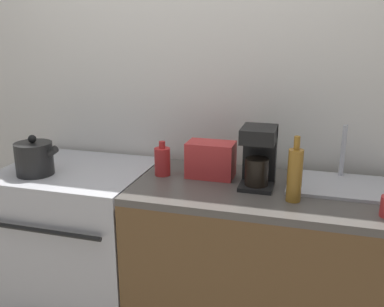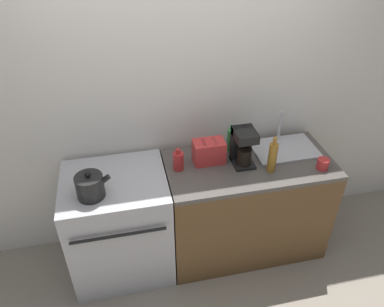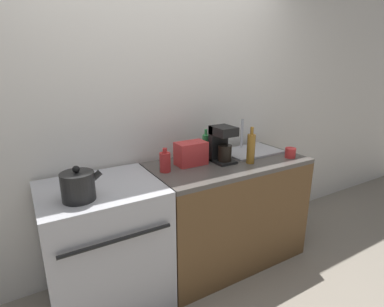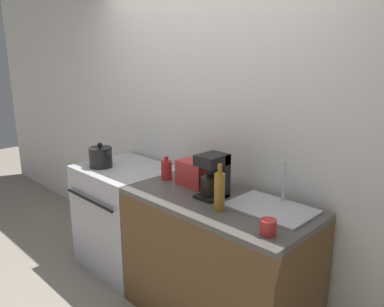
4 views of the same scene
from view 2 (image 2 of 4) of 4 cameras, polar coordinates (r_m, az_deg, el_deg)
name	(u,v)px [view 2 (image 2 of 4)]	position (r m, az deg, el deg)	size (l,w,h in m)	color
ground_plane	(200,281)	(3.30, 1.18, -18.87)	(12.00, 12.00, 0.00)	gray
wall_back	(180,103)	(2.98, -1.78, 7.75)	(8.00, 0.05, 2.60)	silver
stove	(120,224)	(3.12, -10.97, -10.47)	(0.78, 0.71, 0.92)	#B7B7BC
counter_block	(245,206)	(3.26, 8.09, -7.88)	(1.32, 0.66, 0.92)	brown
kettle	(90,186)	(2.67, -15.24, -4.83)	(0.24, 0.19, 0.21)	black
toaster	(209,152)	(2.90, 2.59, 0.30)	(0.24, 0.15, 0.18)	red
coffee_maker	(243,145)	(2.88, 7.79, 1.27)	(0.16, 0.20, 0.30)	black
sink_tray	(284,148)	(3.17, 13.85, 0.89)	(0.52, 0.36, 0.28)	#B7B7BC
bottle_amber	(272,157)	(2.85, 12.16, -0.53)	(0.07, 0.07, 0.30)	#9E6B23
bottle_red	(178,161)	(2.83, -2.10, -1.10)	(0.08, 0.08, 0.18)	#B72828
bottle_green	(231,140)	(3.03, 5.92, 2.07)	(0.06, 0.06, 0.25)	#338C47
cup_red	(323,164)	(3.02, 19.31, -1.50)	(0.09, 0.09, 0.08)	red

